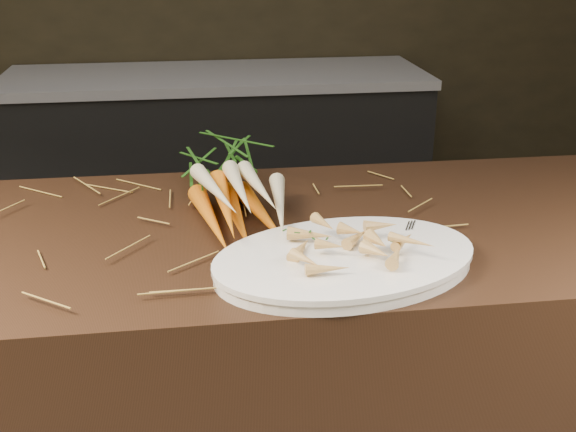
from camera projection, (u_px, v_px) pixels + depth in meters
name	position (u px, v px, depth m)	size (l,w,h in m)	color
back_counter	(219.00, 165.00, 3.28)	(1.82, 0.62, 0.84)	black
straw_bedding	(99.00, 231.00, 1.33)	(1.40, 0.60, 0.02)	olive
root_veg_bunch	(225.00, 176.00, 1.49)	(0.24, 0.57, 0.10)	#D06105
serving_platter	(345.00, 263.00, 1.20)	(0.45, 0.30, 0.02)	white
roasted_veg_heap	(346.00, 243.00, 1.18)	(0.22, 0.16, 0.05)	#BD7F3D
serving_fork	(435.00, 246.00, 1.23)	(0.01, 0.17, 0.00)	silver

